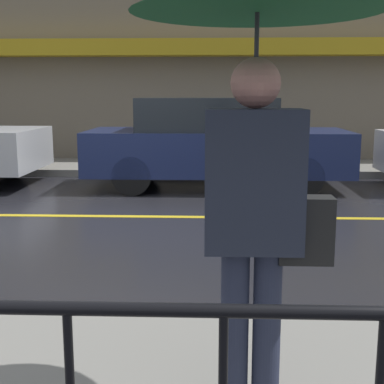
{
  "coord_description": "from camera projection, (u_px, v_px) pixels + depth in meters",
  "views": [
    {
      "loc": [
        1.52,
        -6.91,
        1.62
      ],
      "look_at": [
        1.3,
        -1.46,
        0.61
      ],
      "focal_mm": 50.0,
      "sensor_mm": 36.0,
      "label": 1
    }
  ],
  "objects": [
    {
      "name": "ground_plane",
      "position": [
        99.0,
        216.0,
        7.14
      ],
      "size": [
        80.0,
        80.0,
        0.0
      ],
      "primitive_type": "plane",
      "color": "black"
    },
    {
      "name": "sidewalk_far",
      "position": [
        142.0,
        167.0,
        11.38
      ],
      "size": [
        28.0,
        1.96,
        0.14
      ],
      "color": "gray",
      "rests_on": "ground_plane"
    },
    {
      "name": "lane_marking",
      "position": [
        99.0,
        216.0,
        7.14
      ],
      "size": [
        25.2,
        0.12,
        0.01
      ],
      "color": "gold",
      "rests_on": "ground_plane"
    },
    {
      "name": "building_storefront",
      "position": [
        147.0,
        52.0,
        12.01
      ],
      "size": [
        28.0,
        0.85,
        5.07
      ],
      "color": "#706656",
      "rests_on": "ground_plane"
    },
    {
      "name": "pedestrian",
      "position": [
        258.0,
        53.0,
        2.24
      ],
      "size": [
        1.07,
        1.07,
        2.05
      ],
      "color": "#23283D",
      "rests_on": "sidewalk_near"
    },
    {
      "name": "car_navy",
      "position": [
        215.0,
        143.0,
        9.18
      ],
      "size": [
        4.43,
        1.72,
        1.55
      ],
      "color": "#19234C",
      "rests_on": "ground_plane"
    }
  ]
}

